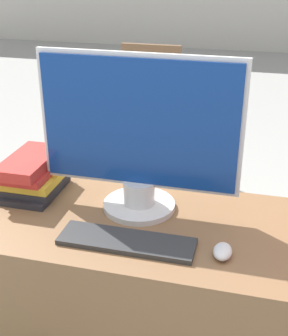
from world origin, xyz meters
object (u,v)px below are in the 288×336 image
(book_stack, at_px, (33,175))
(far_chair, at_px, (147,105))
(keyboard, at_px, (127,241))
(monitor, at_px, (139,137))
(mouse, at_px, (223,251))

(book_stack, xyz_separation_m, far_chair, (-0.04, 1.84, -0.31))
(keyboard, height_order, far_chair, far_chair)
(monitor, bearing_deg, far_chair, 103.33)
(book_stack, bearing_deg, keyboard, -28.96)
(mouse, bearing_deg, monitor, 145.25)
(mouse, bearing_deg, far_chair, 109.76)
(mouse, xyz_separation_m, far_chair, (-0.74, 2.06, -0.26))
(monitor, xyz_separation_m, keyboard, (0.02, -0.22, -0.25))
(monitor, bearing_deg, book_stack, 178.08)
(mouse, xyz_separation_m, book_stack, (-0.70, 0.22, 0.05))
(book_stack, relative_size, far_chair, 0.30)
(monitor, height_order, far_chair, monitor)
(keyboard, bearing_deg, monitor, 95.16)
(monitor, xyz_separation_m, far_chair, (-0.44, 1.85, -0.50))
(far_chair, bearing_deg, monitor, -60.24)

